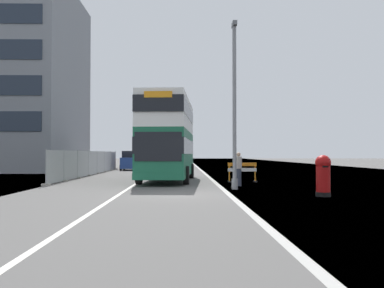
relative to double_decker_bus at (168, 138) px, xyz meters
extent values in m
cube|color=#565451|center=(0.69, -9.45, -2.71)|extent=(140.00, 280.00, 0.10)
cube|color=#B2AFA8|center=(2.77, -9.45, -2.66)|extent=(0.24, 196.00, 0.01)
cube|color=silver|center=(-1.73, -9.45, -2.66)|extent=(0.16, 168.00, 0.01)
cube|color=#196042|center=(0.00, 0.01, -0.97)|extent=(3.28, 10.60, 2.68)
cube|color=white|center=(0.00, 0.01, 0.57)|extent=(3.28, 10.60, 0.40)
cube|color=white|center=(0.00, 0.01, 1.56)|extent=(3.25, 10.49, 1.57)
cube|color=black|center=(0.00, 0.01, -0.57)|extent=(3.31, 10.71, 0.86)
cube|color=black|center=(0.00, 0.01, 1.56)|extent=(3.30, 10.65, 0.86)
cube|color=black|center=(-0.36, -5.22, -0.63)|extent=(2.37, 0.22, 1.48)
cube|color=orange|center=(-0.36, -5.22, 1.99)|extent=(1.42, 0.16, 0.32)
cube|color=#196042|center=(0.00, 0.01, -2.13)|extent=(3.31, 10.71, 0.36)
cylinder|color=black|center=(-1.51, -3.14, -2.16)|extent=(0.37, 1.02, 1.00)
cylinder|color=black|center=(1.07, -3.31, -2.16)|extent=(0.37, 1.02, 1.00)
cylinder|color=black|center=(-1.09, 2.96, -2.16)|extent=(0.37, 1.02, 1.00)
cylinder|color=black|center=(1.48, 2.79, -2.16)|extent=(0.37, 1.02, 1.00)
cylinder|color=gray|center=(3.31, -6.64, 1.17)|extent=(0.18, 0.18, 7.66)
cube|color=slate|center=(3.31, -6.64, 5.12)|extent=(0.20, 0.70, 0.20)
cylinder|color=gray|center=(3.31, -6.64, -2.41)|extent=(0.29, 0.29, 0.50)
cylinder|color=black|center=(6.34, -10.21, -2.57)|extent=(0.59, 0.59, 0.18)
cylinder|color=#AD0F0F|center=(6.34, -10.21, -1.91)|extent=(0.54, 0.54, 1.14)
sphere|color=#AD0F0F|center=(6.34, -10.21, -1.34)|extent=(0.61, 0.61, 0.61)
cube|color=black|center=(6.34, -10.50, -1.48)|extent=(0.22, 0.03, 0.07)
cube|color=orange|center=(4.37, -1.48, -1.61)|extent=(1.72, 0.27, 0.20)
cube|color=white|center=(4.37, -1.48, -1.93)|extent=(1.72, 0.27, 0.20)
cube|color=orange|center=(3.60, -1.57, -2.14)|extent=(0.08, 0.08, 1.05)
cube|color=black|center=(3.60, -1.57, -2.62)|extent=(0.19, 0.45, 0.08)
cube|color=orange|center=(5.14, -1.40, -2.14)|extent=(0.08, 0.08, 1.05)
cube|color=black|center=(5.14, -1.40, -2.62)|extent=(0.19, 0.45, 0.08)
cube|color=#A8AAAD|center=(-6.16, -2.71, -1.70)|extent=(0.04, 3.26, 1.82)
cube|color=#A8AAAD|center=(-6.16, 0.69, -1.70)|extent=(0.04, 3.26, 1.82)
cube|color=#A8AAAD|center=(-6.16, 4.09, -1.70)|extent=(0.04, 3.26, 1.82)
cube|color=#A8AAAD|center=(-6.16, 7.49, -1.70)|extent=(0.04, 3.26, 1.82)
cube|color=#A8AAAD|center=(-6.16, 10.89, -1.70)|extent=(0.04, 3.26, 1.82)
cube|color=#A8AAAD|center=(-6.16, 14.29, -1.70)|extent=(0.04, 3.26, 1.82)
cube|color=#A8AAAD|center=(-6.16, 17.69, -1.70)|extent=(0.04, 3.26, 1.82)
cylinder|color=#939699|center=(-6.16, -4.41, -1.70)|extent=(0.06, 0.06, 1.92)
cube|color=gray|center=(-6.16, -4.41, -2.60)|extent=(0.44, 0.20, 0.12)
cylinder|color=#939699|center=(-6.16, -1.01, -1.70)|extent=(0.06, 0.06, 1.92)
cube|color=gray|center=(-6.16, -1.01, -2.60)|extent=(0.44, 0.20, 0.12)
cylinder|color=#939699|center=(-6.16, 2.39, -1.70)|extent=(0.06, 0.06, 1.92)
cube|color=gray|center=(-6.16, 2.39, -2.60)|extent=(0.44, 0.20, 0.12)
cylinder|color=#939699|center=(-6.16, 5.79, -1.70)|extent=(0.06, 0.06, 1.92)
cube|color=gray|center=(-6.16, 5.79, -2.60)|extent=(0.44, 0.20, 0.12)
cylinder|color=#939699|center=(-6.16, 9.19, -1.70)|extent=(0.06, 0.06, 1.92)
cube|color=gray|center=(-6.16, 9.19, -2.60)|extent=(0.44, 0.20, 0.12)
cylinder|color=#939699|center=(-6.16, 12.59, -1.70)|extent=(0.06, 0.06, 1.92)
cube|color=gray|center=(-6.16, 12.59, -2.60)|extent=(0.44, 0.20, 0.12)
cylinder|color=#939699|center=(-6.16, 15.99, -1.70)|extent=(0.06, 0.06, 1.92)
cube|color=gray|center=(-6.16, 15.99, -2.60)|extent=(0.44, 0.20, 0.12)
cylinder|color=#939699|center=(-6.16, 19.39, -1.70)|extent=(0.06, 0.06, 1.92)
cube|color=gray|center=(-6.16, 19.39, -2.60)|extent=(0.44, 0.20, 0.12)
cube|color=navy|center=(-4.35, 18.15, -1.93)|extent=(1.81, 4.00, 1.10)
cube|color=black|center=(-4.35, 18.15, -1.04)|extent=(1.67, 2.20, 0.67)
cylinder|color=black|center=(-3.44, 19.39, -2.36)|extent=(0.20, 0.60, 0.60)
cylinder|color=black|center=(-5.25, 19.39, -2.36)|extent=(0.20, 0.60, 0.60)
cylinder|color=black|center=(-3.44, 16.91, -2.36)|extent=(0.20, 0.60, 0.60)
cylinder|color=black|center=(-5.25, 16.91, -2.36)|extent=(0.20, 0.60, 0.60)
cube|color=maroon|center=(-3.91, 26.03, -1.92)|extent=(1.76, 4.45, 1.13)
cube|color=black|center=(-3.91, 26.03, -0.94)|extent=(1.62, 2.45, 0.82)
cylinder|color=black|center=(-3.03, 27.41, -2.36)|extent=(0.20, 0.60, 0.60)
cylinder|color=black|center=(-4.79, 27.41, -2.36)|extent=(0.20, 0.60, 0.60)
cylinder|color=black|center=(-3.03, 24.65, -2.36)|extent=(0.20, 0.60, 0.60)
cylinder|color=black|center=(-4.79, 24.65, -2.36)|extent=(0.20, 0.60, 0.60)
cube|color=gray|center=(-3.69, 36.02, -1.88)|extent=(1.88, 4.35, 1.20)
cube|color=black|center=(-3.69, 36.02, -0.87)|extent=(1.73, 2.39, 0.82)
cylinder|color=black|center=(-2.76, 37.37, -2.36)|extent=(0.20, 0.60, 0.60)
cylinder|color=black|center=(-4.63, 37.37, -2.36)|extent=(0.20, 0.60, 0.60)
cylinder|color=black|center=(-2.76, 34.68, -2.36)|extent=(0.20, 0.60, 0.60)
cylinder|color=black|center=(-4.63, 34.68, -2.36)|extent=(0.20, 0.60, 0.60)
cylinder|color=#4C3D2D|center=(-11.95, 16.86, -0.57)|extent=(0.29, 0.29, 4.18)
cylinder|color=#4C3D2D|center=(-11.33, 16.91, 1.17)|extent=(1.36, 0.24, 1.47)
cylinder|color=#4C3D2D|center=(-11.27, 17.34, 0.45)|extent=(1.45, 1.05, 1.20)
cylinder|color=#4C3D2D|center=(-11.99, 17.40, 0.65)|extent=(0.22, 1.16, 1.15)
cylinder|color=#4C3D2D|center=(-12.56, 16.97, 2.12)|extent=(1.31, 0.32, 1.70)
cylinder|color=#4C3D2D|center=(-12.56, 16.58, 0.68)|extent=(1.30, 0.67, 1.42)
cylinder|color=#4C3D2D|center=(-12.11, 16.49, 1.15)|extent=(0.47, 0.89, 1.15)
cylinder|color=#4C3D2D|center=(-11.45, 16.30, 0.84)|extent=(1.15, 1.25, 1.61)
cylinder|color=#4C3D2D|center=(-14.06, 26.01, -1.09)|extent=(0.33, 0.33, 3.14)
cylinder|color=#4C3D2D|center=(-13.64, 26.09, -0.34)|extent=(0.97, 0.32, 1.20)
cylinder|color=#4C3D2D|center=(-13.79, 26.52, 0.41)|extent=(0.74, 1.21, 1.45)
cylinder|color=#4C3D2D|center=(-14.83, 26.52, 0.62)|extent=(1.68, 1.17, 1.56)
cylinder|color=#4C3D2D|center=(-14.82, 25.58, 0.51)|extent=(1.63, 0.97, 1.58)
cylinder|color=#4C3D2D|center=(-13.97, 25.51, 0.52)|extent=(0.30, 1.11, 1.52)
cylinder|color=#2D3342|center=(3.77, -4.47, -2.21)|extent=(0.29, 0.29, 0.90)
cylinder|color=#B2A89E|center=(3.77, -4.47, -1.45)|extent=(0.34, 0.34, 0.63)
sphere|color=tan|center=(3.77, -4.47, -1.02)|extent=(0.22, 0.22, 0.22)
camera|label=1|loc=(0.85, -27.37, -0.99)|focal=41.49mm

